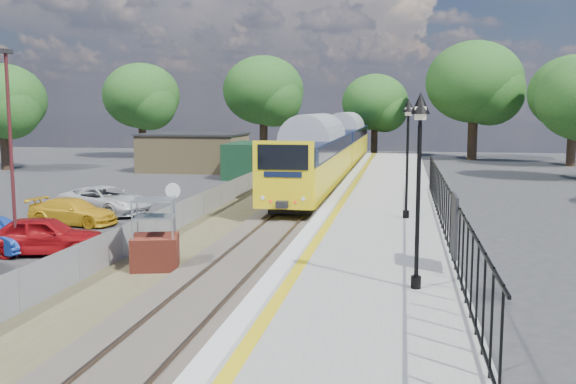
% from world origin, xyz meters
% --- Properties ---
extents(ground, '(120.00, 120.00, 0.00)m').
position_xyz_m(ground, '(0.00, 0.00, 0.00)').
color(ground, '#2D2D30').
rests_on(ground, ground).
extents(track_bed, '(5.90, 80.00, 0.29)m').
position_xyz_m(track_bed, '(-0.47, 9.67, 0.09)').
color(track_bed, '#473F38').
rests_on(track_bed, ground).
extents(platform, '(5.00, 70.00, 0.90)m').
position_xyz_m(platform, '(4.20, 8.00, 0.45)').
color(platform, gray).
rests_on(platform, ground).
extents(platform_edge, '(0.90, 70.00, 0.01)m').
position_xyz_m(platform_edge, '(2.14, 8.00, 0.90)').
color(platform_edge, silver).
rests_on(platform_edge, platform).
extents(victorian_lamp_south, '(0.44, 0.44, 4.60)m').
position_xyz_m(victorian_lamp_south, '(5.50, -4.00, 4.30)').
color(victorian_lamp_south, black).
rests_on(victorian_lamp_south, platform).
extents(victorian_lamp_north, '(0.44, 0.44, 4.60)m').
position_xyz_m(victorian_lamp_north, '(5.30, 6.00, 4.30)').
color(victorian_lamp_north, black).
rests_on(victorian_lamp_north, platform).
extents(palisade_fence, '(0.12, 26.00, 2.00)m').
position_xyz_m(palisade_fence, '(6.55, 2.24, 1.84)').
color(palisade_fence, black).
rests_on(palisade_fence, platform).
extents(wire_fence, '(0.06, 52.00, 1.20)m').
position_xyz_m(wire_fence, '(-4.20, 12.00, 0.60)').
color(wire_fence, '#999EA3').
rests_on(wire_fence, ground).
extents(outbuilding, '(10.80, 10.10, 3.12)m').
position_xyz_m(outbuilding, '(-10.91, 31.21, 1.52)').
color(outbuilding, '#947F53').
rests_on(outbuilding, ground).
extents(tree_line, '(56.80, 43.80, 11.88)m').
position_xyz_m(tree_line, '(1.40, 42.00, 6.61)').
color(tree_line, '#332319').
rests_on(tree_line, ground).
extents(train, '(2.82, 40.83, 3.51)m').
position_xyz_m(train, '(0.00, 28.71, 2.34)').
color(train, yellow).
rests_on(train, ground).
extents(brick_plinth, '(1.78, 1.78, 2.33)m').
position_xyz_m(brick_plinth, '(-2.59, -0.08, 1.12)').
color(brick_plinth, maroon).
rests_on(brick_plinth, ground).
extents(speed_sign, '(0.53, 0.10, 2.64)m').
position_xyz_m(speed_sign, '(-2.50, 1.40, 1.78)').
color(speed_sign, '#999EA3').
rests_on(speed_sign, ground).
extents(carpark_lamp, '(0.25, 0.50, 7.09)m').
position_xyz_m(carpark_lamp, '(-7.93, 0.60, 4.04)').
color(carpark_lamp, '#4E1A1C').
rests_on(carpark_lamp, ground).
extents(car_red, '(4.32, 2.56, 1.38)m').
position_xyz_m(car_red, '(-7.28, 1.30, 0.69)').
color(car_red, '#A20E13').
rests_on(car_red, ground).
extents(car_yellow, '(4.22, 2.11, 1.18)m').
position_xyz_m(car_yellow, '(-9.25, 6.92, 0.59)').
color(car_yellow, gold).
rests_on(car_yellow, ground).
extents(car_white, '(5.39, 3.86, 1.36)m').
position_xyz_m(car_white, '(-9.14, 9.86, 0.68)').
color(car_white, silver).
rests_on(car_white, ground).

